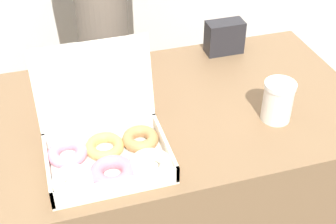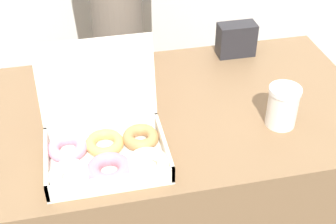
% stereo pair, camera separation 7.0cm
% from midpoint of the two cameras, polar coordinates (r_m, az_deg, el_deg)
% --- Properties ---
extents(table, '(1.08, 0.64, 0.71)m').
position_cam_midpoint_polar(table, '(1.56, 2.47, -10.05)').
color(table, brown).
rests_on(table, ground_plane).
extents(donut_box, '(0.31, 0.28, 0.26)m').
position_cam_midpoint_polar(donut_box, '(1.13, -5.83, -4.37)').
color(donut_box, white).
rests_on(donut_box, table).
extents(coffee_cup, '(0.08, 0.08, 0.11)m').
position_cam_midpoint_polar(coffee_cup, '(1.27, 15.34, 0.65)').
color(coffee_cup, silver).
rests_on(coffee_cup, table).
extents(napkin_holder, '(0.12, 0.06, 0.11)m').
position_cam_midpoint_polar(napkin_holder, '(1.56, 9.61, 8.68)').
color(napkin_holder, '#232328').
rests_on(napkin_holder, table).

